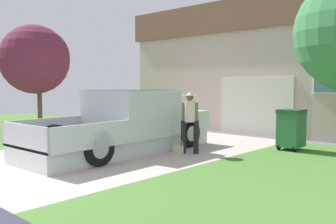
{
  "coord_description": "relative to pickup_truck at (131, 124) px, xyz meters",
  "views": [
    {
      "loc": [
        7.6,
        -2.24,
        1.81
      ],
      "look_at": [
        1.1,
        4.85,
        1.09
      ],
      "focal_mm": 39.32,
      "sensor_mm": 36.0,
      "label": 1
    }
  ],
  "objects": [
    {
      "name": "front_yard_tree",
      "position": [
        -5.52,
        0.27,
        2.08
      ],
      "size": [
        2.64,
        2.67,
        4.01
      ],
      "color": "brown",
      "rests_on": "ground"
    },
    {
      "name": "wheeled_trash_bin",
      "position": [
        3.21,
        3.06,
        -0.13
      ],
      "size": [
        0.6,
        0.72,
        1.12
      ],
      "color": "#286B38",
      "rests_on": "ground"
    },
    {
      "name": "handbag",
      "position": [
        1.26,
        0.57,
        -0.61
      ],
      "size": [
        0.28,
        0.17,
        0.39
      ],
      "color": "beige",
      "rests_on": "ground"
    },
    {
      "name": "person_with_hat",
      "position": [
        1.49,
        0.73,
        0.2
      ],
      "size": [
        0.44,
        0.44,
        1.63
      ],
      "rotation": [
        0.0,
        0.0,
        -2.51
      ],
      "color": "black",
      "rests_on": "ground"
    },
    {
      "name": "pickup_truck",
      "position": [
        0.0,
        0.0,
        0.0
      ],
      "size": [
        2.22,
        5.5,
        1.66
      ],
      "rotation": [
        0.0,
        0.0,
        0.03
      ],
      "color": "silver",
      "rests_on": "ground"
    },
    {
      "name": "house_with_garage",
      "position": [
        -0.3,
        7.93,
        1.77
      ],
      "size": [
        9.79,
        6.0,
        4.94
      ],
      "color": "#BEAB9D",
      "rests_on": "ground"
    }
  ]
}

